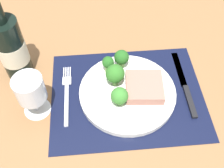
{
  "coord_description": "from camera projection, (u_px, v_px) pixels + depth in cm",
  "views": [
    {
      "loc": [
        -7.76,
        -41.59,
        60.28
      ],
      "look_at": [
        -3.89,
        2.62,
        1.9
      ],
      "focal_mm": 43.78,
      "sensor_mm": 36.0,
      "label": 1
    }
  ],
  "objects": [
    {
      "name": "fork",
      "position": [
        67.0,
        94.0,
        0.73
      ],
      "size": [
        2.4,
        19.2,
        0.5
      ],
      "rotation": [
        0.0,
        0.0,
        0.03
      ],
      "color": "silver",
      "rests_on": "placemat"
    },
    {
      "name": "broccoli_center",
      "position": [
        115.0,
        74.0,
        0.7
      ],
      "size": [
        4.99,
        4.99,
        6.57
      ],
      "color": "#5B8942",
      "rests_on": "plate"
    },
    {
      "name": "wine_bottle",
      "position": [
        11.0,
        48.0,
        0.71
      ],
      "size": [
        7.55,
        7.55,
        26.43
      ],
      "color": "black",
      "rests_on": "ground_plane"
    },
    {
      "name": "steak",
      "position": [
        144.0,
        86.0,
        0.71
      ],
      "size": [
        10.36,
        10.52,
        2.54
      ],
      "primitive_type": "cube",
      "rotation": [
        0.0,
        0.0,
        -0.08
      ],
      "color": "#9E6B5B",
      "rests_on": "plate"
    },
    {
      "name": "broccoli_front_edge",
      "position": [
        108.0,
        63.0,
        0.74
      ],
      "size": [
        3.26,
        3.26,
        5.06
      ],
      "color": "#6B994C",
      "rests_on": "plate"
    },
    {
      "name": "wine_glass",
      "position": [
        31.0,
        91.0,
        0.64
      ],
      "size": [
        7.14,
        7.14,
        12.21
      ],
      "color": "silver",
      "rests_on": "ground_plane"
    },
    {
      "name": "knife",
      "position": [
        186.0,
        88.0,
        0.74
      ],
      "size": [
        1.8,
        23.0,
        0.8
      ],
      "rotation": [
        0.0,
        0.0,
        -0.06
      ],
      "color": "black",
      "rests_on": "placemat"
    },
    {
      "name": "plate",
      "position": [
        127.0,
        93.0,
        0.73
      ],
      "size": [
        25.59,
        25.59,
        1.6
      ],
      "primitive_type": "cylinder",
      "color": "silver",
      "rests_on": "placemat"
    },
    {
      "name": "broccoli_near_fork",
      "position": [
        122.0,
        58.0,
        0.75
      ],
      "size": [
        4.13,
        4.13,
        5.56
      ],
      "color": "#6B994C",
      "rests_on": "plate"
    },
    {
      "name": "ground_plane",
      "position": [
        127.0,
        98.0,
        0.75
      ],
      "size": [
        140.0,
        110.0,
        3.0
      ],
      "primitive_type": "cube",
      "color": "brown"
    },
    {
      "name": "broccoli_back_left",
      "position": [
        120.0,
        96.0,
        0.67
      ],
      "size": [
        4.37,
        4.37,
        5.71
      ],
      "color": "#5B8942",
      "rests_on": "plate"
    },
    {
      "name": "placemat",
      "position": [
        127.0,
        95.0,
        0.73
      ],
      "size": [
        40.53,
        31.65,
        0.3
      ],
      "primitive_type": "cube",
      "color": "black",
      "rests_on": "ground_plane"
    }
  ]
}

